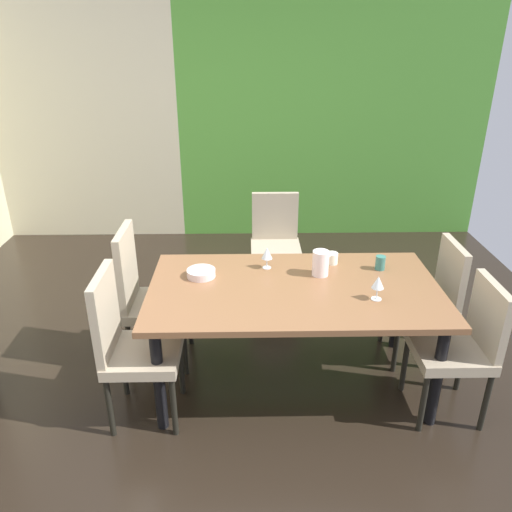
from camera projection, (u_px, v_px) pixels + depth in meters
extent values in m
cube|color=black|center=(234.00, 389.00, 3.45)|extent=(5.61, 5.92, 0.02)
cube|color=beige|center=(80.00, 115.00, 5.48)|extent=(2.16, 0.10, 2.79)
cube|color=#4C8F32|center=(334.00, 115.00, 5.53)|extent=(3.45, 0.10, 2.79)
cube|color=brown|center=(294.00, 289.00, 3.20)|extent=(1.87, 1.03, 0.04)
cylinder|color=black|center=(176.00, 308.00, 3.72)|extent=(0.07, 0.07, 0.71)
cylinder|color=black|center=(398.00, 306.00, 3.75)|extent=(0.07, 0.07, 0.71)
cylinder|color=black|center=(159.00, 380.00, 2.96)|extent=(0.07, 0.07, 0.71)
cylinder|color=black|center=(437.00, 376.00, 3.00)|extent=(0.07, 0.07, 0.71)
cube|color=tan|center=(144.00, 354.00, 3.03)|extent=(0.44, 0.44, 0.07)
cube|color=tan|center=(105.00, 316.00, 2.92)|extent=(0.05, 0.42, 0.55)
cylinder|color=black|center=(181.00, 367.00, 3.31)|extent=(0.04, 0.04, 0.42)
cylinder|color=black|center=(174.00, 407.00, 2.97)|extent=(0.04, 0.04, 0.42)
cylinder|color=black|center=(124.00, 368.00, 3.30)|extent=(0.04, 0.04, 0.42)
cylinder|color=black|center=(110.00, 408.00, 2.96)|extent=(0.04, 0.04, 0.42)
cube|color=tan|center=(276.00, 250.00, 4.46)|extent=(0.44, 0.44, 0.07)
cube|color=tan|center=(275.00, 218.00, 4.54)|extent=(0.42, 0.05, 0.47)
cylinder|color=black|center=(298.00, 284.00, 4.39)|extent=(0.04, 0.04, 0.42)
cylinder|color=black|center=(255.00, 285.00, 4.39)|extent=(0.04, 0.04, 0.42)
cylinder|color=black|center=(294.00, 266.00, 4.74)|extent=(0.04, 0.04, 0.42)
cylinder|color=black|center=(254.00, 266.00, 4.73)|extent=(0.04, 0.04, 0.42)
cube|color=tan|center=(419.00, 303.00, 3.61)|extent=(0.44, 0.44, 0.07)
cube|color=tan|center=(451.00, 274.00, 3.51)|extent=(0.05, 0.42, 0.46)
cylinder|color=black|center=(396.00, 346.00, 3.53)|extent=(0.04, 0.04, 0.42)
cylinder|color=black|center=(382.00, 318.00, 3.88)|extent=(0.04, 0.04, 0.42)
cylinder|color=black|center=(449.00, 346.00, 3.54)|extent=(0.04, 0.04, 0.42)
cylinder|color=black|center=(431.00, 318.00, 3.88)|extent=(0.04, 0.04, 0.42)
cube|color=tan|center=(449.00, 351.00, 3.07)|extent=(0.44, 0.44, 0.07)
cube|color=tan|center=(488.00, 318.00, 2.98)|extent=(0.05, 0.42, 0.46)
cylinder|color=black|center=(423.00, 403.00, 2.99)|extent=(0.04, 0.04, 0.42)
cylinder|color=black|center=(405.00, 364.00, 3.34)|extent=(0.04, 0.04, 0.42)
cylinder|color=black|center=(486.00, 402.00, 3.00)|extent=(0.04, 0.04, 0.42)
cylinder|color=black|center=(461.00, 364.00, 3.35)|extent=(0.04, 0.04, 0.42)
cube|color=tan|center=(159.00, 306.00, 3.57)|extent=(0.44, 0.44, 0.07)
cube|color=tan|center=(127.00, 269.00, 3.45)|extent=(0.05, 0.42, 0.58)
cylinder|color=black|center=(190.00, 320.00, 3.85)|extent=(0.04, 0.04, 0.42)
cylinder|color=black|center=(185.00, 349.00, 3.50)|extent=(0.04, 0.04, 0.42)
cylinder|color=black|center=(141.00, 321.00, 3.84)|extent=(0.04, 0.04, 0.42)
cylinder|color=black|center=(130.00, 350.00, 3.49)|extent=(0.04, 0.04, 0.42)
cylinder|color=silver|center=(376.00, 299.00, 3.05)|extent=(0.06, 0.06, 0.00)
cylinder|color=silver|center=(377.00, 293.00, 3.03)|extent=(0.01, 0.01, 0.07)
cone|color=silver|center=(378.00, 282.00, 3.00)|extent=(0.08, 0.08, 0.08)
cylinder|color=silver|center=(267.00, 268.00, 3.45)|extent=(0.06, 0.06, 0.00)
cylinder|color=silver|center=(267.00, 263.00, 3.43)|extent=(0.01, 0.01, 0.07)
cone|color=silver|center=(267.00, 253.00, 3.40)|extent=(0.07, 0.07, 0.08)
cylinder|color=silver|center=(201.00, 273.00, 3.32)|extent=(0.19, 0.19, 0.05)
cylinder|color=white|center=(332.00, 258.00, 3.50)|extent=(0.08, 0.08, 0.08)
cylinder|color=#37756A|center=(380.00, 263.00, 3.41)|extent=(0.07, 0.07, 0.10)
cylinder|color=white|center=(321.00, 263.00, 3.32)|extent=(0.11, 0.11, 0.17)
cone|color=white|center=(329.00, 253.00, 3.29)|extent=(0.04, 0.04, 0.03)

